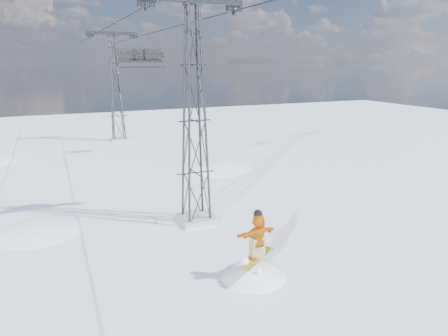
{
  "coord_description": "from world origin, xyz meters",
  "views": [
    {
      "loc": [
        -5.93,
        -11.16,
        8.4
      ],
      "look_at": [
        1.27,
        5.3,
        3.61
      ],
      "focal_mm": 32.0,
      "sensor_mm": 36.0,
      "label": 1
    }
  ],
  "objects_px": {
    "lift_tower_near": "(194,121)",
    "lift_chair_near": "(141,57)",
    "snowboarder_jump": "(253,311)",
    "lift_tower_far": "(116,90)"
  },
  "relations": [
    {
      "from": "lift_tower_near",
      "to": "lift_chair_near",
      "type": "bearing_deg",
      "value": 141.63
    },
    {
      "from": "lift_tower_near",
      "to": "snowboarder_jump",
      "type": "bearing_deg",
      "value": -88.5
    },
    {
      "from": "snowboarder_jump",
      "to": "lift_chair_near",
      "type": "xyz_separation_m",
      "value": [
        -2.37,
        8.12,
        10.27
      ]
    },
    {
      "from": "lift_tower_far",
      "to": "lift_tower_near",
      "type": "bearing_deg",
      "value": -90.0
    },
    {
      "from": "lift_tower_near",
      "to": "snowboarder_jump",
      "type": "distance_m",
      "value": 9.53
    },
    {
      "from": "snowboarder_jump",
      "to": "lift_tower_near",
      "type": "bearing_deg",
      "value": 91.5
    },
    {
      "from": "snowboarder_jump",
      "to": "lift_chair_near",
      "type": "height_order",
      "value": "lift_chair_near"
    },
    {
      "from": "lift_tower_near",
      "to": "lift_tower_far",
      "type": "bearing_deg",
      "value": 90.0
    },
    {
      "from": "lift_tower_far",
      "to": "lift_chair_near",
      "type": "height_order",
      "value": "lift_tower_far"
    },
    {
      "from": "snowboarder_jump",
      "to": "lift_chair_near",
      "type": "distance_m",
      "value": 13.3
    }
  ]
}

